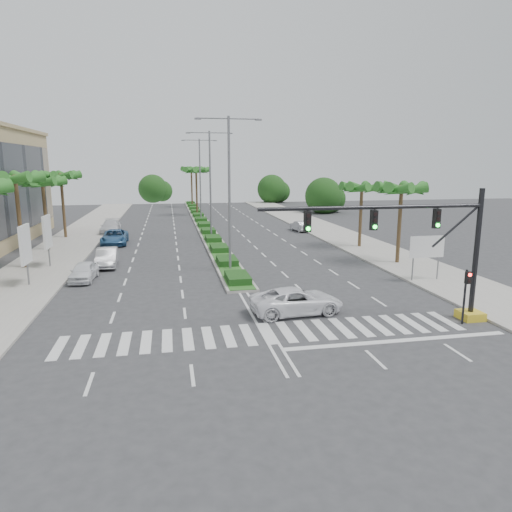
# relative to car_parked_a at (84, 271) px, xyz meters

# --- Properties ---
(ground) EXTENTS (160.00, 160.00, 0.00)m
(ground) POSITION_rel_car_parked_a_xyz_m (11.00, -13.04, -0.69)
(ground) COLOR #333335
(ground) RESTS_ON ground
(footpath_right) EXTENTS (6.00, 120.00, 0.15)m
(footpath_right) POSITION_rel_car_parked_a_xyz_m (26.20, 6.96, -0.61)
(footpath_right) COLOR gray
(footpath_right) RESTS_ON ground
(footpath_left) EXTENTS (6.00, 120.00, 0.15)m
(footpath_left) POSITION_rel_car_parked_a_xyz_m (-4.20, 6.96, -0.61)
(footpath_left) COLOR gray
(footpath_left) RESTS_ON ground
(median) EXTENTS (2.20, 75.00, 0.20)m
(median) POSITION_rel_car_parked_a_xyz_m (11.00, 31.96, -0.59)
(median) COLOR gray
(median) RESTS_ON ground
(median_grass) EXTENTS (1.80, 75.00, 0.04)m
(median_grass) POSITION_rel_car_parked_a_xyz_m (11.00, 31.96, -0.47)
(median_grass) COLOR #2A5C1F
(median_grass) RESTS_ON median
(signal_gantry) EXTENTS (12.60, 1.20, 7.20)m
(signal_gantry) POSITION_rel_car_parked_a_xyz_m (20.27, -13.04, 2.77)
(signal_gantry) COLOR gold
(signal_gantry) RESTS_ON ground
(pedestrian_signal) EXTENTS (0.28, 0.36, 3.00)m
(pedestrian_signal) POSITION_rel_car_parked_a_xyz_m (21.60, -13.72, 1.36)
(pedestrian_signal) COLOR black
(pedestrian_signal) RESTS_ON ground
(direction_sign) EXTENTS (2.70, 0.11, 3.40)m
(direction_sign) POSITION_rel_car_parked_a_xyz_m (24.50, -5.05, 1.77)
(direction_sign) COLOR slate
(direction_sign) RESTS_ON ground
(billboard_near) EXTENTS (0.18, 2.10, 4.35)m
(billboard_near) POSITION_rel_car_parked_a_xyz_m (-3.50, -1.04, 2.28)
(billboard_near) COLOR slate
(billboard_near) RESTS_ON ground
(billboard_far) EXTENTS (0.18, 2.10, 4.35)m
(billboard_far) POSITION_rel_car_parked_a_xyz_m (-3.50, 4.96, 2.28)
(billboard_far) COLOR slate
(billboard_far) RESTS_ON ground
(palm_left_mid) EXTENTS (4.57, 4.68, 7.95)m
(palm_left_mid) POSITION_rel_car_parked_a_xyz_m (-5.50, 4.96, 6.39)
(palm_left_mid) COLOR brown
(palm_left_mid) RESTS_ON ground
(palm_left_far) EXTENTS (4.57, 4.68, 7.35)m
(palm_left_far) POSITION_rel_car_parked_a_xyz_m (-5.50, 12.96, 5.81)
(palm_left_far) COLOR brown
(palm_left_far) RESTS_ON ground
(palm_left_end) EXTENTS (4.57, 4.68, 7.75)m
(palm_left_end) POSITION_rel_car_parked_a_xyz_m (-5.50, 20.96, 6.20)
(palm_left_end) COLOR brown
(palm_left_end) RESTS_ON ground
(palm_right_near) EXTENTS (4.57, 4.68, 7.05)m
(palm_right_near) POSITION_rel_car_parked_a_xyz_m (25.50, 0.96, 5.52)
(palm_right_near) COLOR brown
(palm_right_near) RESTS_ON ground
(palm_right_far) EXTENTS (4.57, 4.68, 6.75)m
(palm_right_far) POSITION_rel_car_parked_a_xyz_m (25.50, 8.96, 5.23)
(palm_right_far) COLOR brown
(palm_right_far) RESTS_ON ground
(palm_median_a) EXTENTS (4.57, 4.68, 8.05)m
(palm_median_a) POSITION_rel_car_parked_a_xyz_m (11.00, 41.96, 6.49)
(palm_median_a) COLOR brown
(palm_median_a) RESTS_ON ground
(palm_median_b) EXTENTS (4.57, 4.68, 8.05)m
(palm_median_b) POSITION_rel_car_parked_a_xyz_m (11.00, 56.96, 6.49)
(palm_median_b) COLOR brown
(palm_median_b) RESTS_ON ground
(streetlight_near) EXTENTS (5.10, 0.25, 12.00)m
(streetlight_near) POSITION_rel_car_parked_a_xyz_m (11.00, 0.96, 6.12)
(streetlight_near) COLOR slate
(streetlight_near) RESTS_ON ground
(streetlight_mid) EXTENTS (5.10, 0.25, 12.00)m
(streetlight_mid) POSITION_rel_car_parked_a_xyz_m (11.00, 16.96, 6.12)
(streetlight_mid) COLOR slate
(streetlight_mid) RESTS_ON ground
(streetlight_far) EXTENTS (5.10, 0.25, 12.00)m
(streetlight_far) POSITION_rel_car_parked_a_xyz_m (11.00, 32.96, 6.12)
(streetlight_far) COLOR slate
(streetlight_far) RESTS_ON ground
(car_parked_a) EXTENTS (1.84, 4.11, 1.37)m
(car_parked_a) POSITION_rel_car_parked_a_xyz_m (0.00, 0.00, 0.00)
(car_parked_a) COLOR white
(car_parked_a) RESTS_ON ground
(car_parked_b) EXTENTS (1.82, 4.72, 1.53)m
(car_parked_b) POSITION_rel_car_parked_a_xyz_m (1.08, 4.70, 0.08)
(car_parked_b) COLOR #B8B7BC
(car_parked_b) RESTS_ON ground
(car_parked_c) EXTENTS (2.67, 5.65, 1.56)m
(car_parked_c) POSITION_rel_car_parked_a_xyz_m (0.54, 15.65, 0.09)
(car_parked_c) COLOR #2E5E8F
(car_parked_c) RESTS_ON ground
(car_parked_d) EXTENTS (2.28, 5.57, 1.62)m
(car_parked_d) POSITION_rel_car_parked_a_xyz_m (-0.80, 23.95, 0.12)
(car_parked_d) COLOR silver
(car_parked_d) RESTS_ON ground
(car_crossing) EXTENTS (5.54, 2.91, 1.49)m
(car_crossing) POSITION_rel_car_parked_a_xyz_m (13.32, -10.24, 0.06)
(car_crossing) COLOR white
(car_crossing) RESTS_ON ground
(car_right) EXTENTS (1.93, 4.16, 1.32)m
(car_right) POSITION_rel_car_parked_a_xyz_m (22.80, 21.41, -0.02)
(car_right) COLOR silver
(car_right) RESTS_ON ground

